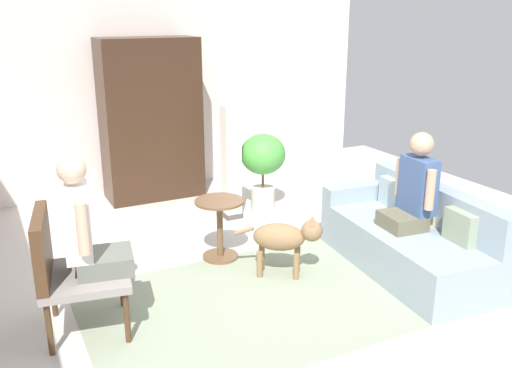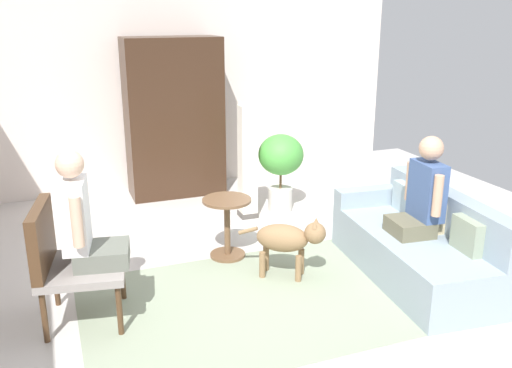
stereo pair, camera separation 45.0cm
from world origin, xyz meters
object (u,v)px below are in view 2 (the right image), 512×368
object	(u,v)px
person_on_armchair	(83,221)
dog	(288,239)
couch	(418,245)
column_lamp	(248,163)
potted_plant	(281,161)
person_on_couch	(423,194)
armchair	(64,256)
armoire_cabinet	(174,118)
round_end_table	(227,223)

from	to	relation	value
person_on_armchair	dog	distance (m)	1.78
couch	column_lamp	xyz separation A→B (m)	(-0.93, 1.95, 0.36)
potted_plant	person_on_couch	bearing A→B (deg)	-77.30
armchair	dog	world-z (taller)	armchair
person_on_couch	potted_plant	xyz separation A→B (m)	(-0.46, 2.04, -0.18)
column_lamp	dog	bearing A→B (deg)	-96.84
dog	armoire_cabinet	size ratio (longest dim) A/B	0.34
couch	armoire_cabinet	bearing A→B (deg)	115.68
armoire_cabinet	couch	bearing A→B (deg)	-64.32
person_on_couch	dog	xyz separation A→B (m)	(-1.09, 0.41, -0.42)
couch	round_end_table	xyz separation A→B (m)	(-1.49, 0.98, 0.06)
armchair	person_on_armchair	xyz separation A→B (m)	(0.16, -0.03, 0.27)
couch	dog	bearing A→B (deg)	161.18
armoire_cabinet	column_lamp	bearing A→B (deg)	-64.09
person_on_couch	potted_plant	world-z (taller)	person_on_couch
person_on_armchair	round_end_table	size ratio (longest dim) A/B	1.50
person_on_armchair	armoire_cabinet	xyz separation A→B (m)	(1.34, 2.85, 0.18)
person_on_couch	round_end_table	size ratio (longest dim) A/B	1.47
column_lamp	armoire_cabinet	xyz separation A→B (m)	(-0.57, 1.17, 0.35)
person_on_couch	round_end_table	bearing A→B (deg)	145.63
armchair	person_on_armchair	bearing A→B (deg)	-9.99
potted_plant	armoire_cabinet	bearing A→B (deg)	132.68
person_on_armchair	potted_plant	bearing A→B (deg)	36.61
couch	armoire_cabinet	xyz separation A→B (m)	(-1.50, 3.12, 0.71)
dog	potted_plant	world-z (taller)	potted_plant
dog	person_on_couch	bearing A→B (deg)	-20.36
armchair	round_end_table	bearing A→B (deg)	24.35
couch	armoire_cabinet	world-z (taller)	armoire_cabinet
round_end_table	potted_plant	bearing A→B (deg)	45.86
person_on_couch	column_lamp	xyz separation A→B (m)	(-0.90, 1.97, -0.14)
armchair	person_on_armchair	distance (m)	0.31
round_end_table	column_lamp	xyz separation A→B (m)	(0.56, 0.97, 0.30)
couch	person_on_couch	bearing A→B (deg)	-135.28
column_lamp	armchair	bearing A→B (deg)	-141.48
couch	potted_plant	world-z (taller)	potted_plant
person_on_armchair	potted_plant	world-z (taller)	person_on_armchair
round_end_table	dog	distance (m)	0.71
dog	armoire_cabinet	world-z (taller)	armoire_cabinet
armchair	person_on_couch	xyz separation A→B (m)	(2.98, -0.32, 0.23)
person_on_couch	armoire_cabinet	size ratio (longest dim) A/B	0.44
armchair	potted_plant	bearing A→B (deg)	34.37
couch	potted_plant	xyz separation A→B (m)	(-0.49, 2.02, 0.32)
person_on_armchair	dog	world-z (taller)	person_on_armchair
column_lamp	round_end_table	bearing A→B (deg)	-120.23
armchair	person_on_couch	world-z (taller)	person_on_couch
person_on_armchair	round_end_table	world-z (taller)	person_on_armchair
armchair	armoire_cabinet	bearing A→B (deg)	61.93
potted_plant	armchair	bearing A→B (deg)	-145.63
round_end_table	potted_plant	world-z (taller)	potted_plant
person_on_armchair	potted_plant	xyz separation A→B (m)	(2.35, 1.75, -0.21)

